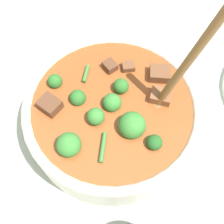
{
  "coord_description": "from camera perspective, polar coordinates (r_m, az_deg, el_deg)",
  "views": [
    {
      "loc": [
        -0.23,
        0.01,
        0.48
      ],
      "look_at": [
        0.0,
        0.0,
        0.05
      ],
      "focal_mm": 45.0,
      "sensor_mm": 36.0,
      "label": 1
    }
  ],
  "objects": [
    {
      "name": "ground_plane",
      "position": [
        0.53,
        0.0,
        -2.74
      ],
      "size": [
        4.0,
        4.0,
        0.0
      ],
      "primitive_type": "plane",
      "color": "#ADBCAD"
    },
    {
      "name": "stew_bowl",
      "position": [
        0.48,
        0.03,
        -0.28
      ],
      "size": [
        0.3,
        0.3,
        0.3
      ],
      "color": "beige",
      "rests_on": "ground_plane"
    }
  ]
}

